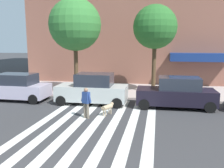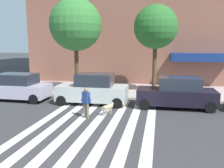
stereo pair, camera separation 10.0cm
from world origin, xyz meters
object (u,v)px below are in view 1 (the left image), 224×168
object	(u,v)px
street_tree_nearest	(75,25)
pedestrian_dog_walker	(86,101)
street_tree_middle	(155,27)
parked_car_behind_first	(93,89)
dog_on_leash	(108,107)
parked_car_near_curb	(15,87)
parked_car_third_in_line	(176,93)

from	to	relation	value
street_tree_nearest	pedestrian_dog_walker	size ratio (longest dim) A/B	4.32
street_tree_nearest	street_tree_middle	bearing A→B (deg)	11.36
street_tree_nearest	street_tree_middle	world-z (taller)	street_tree_nearest
parked_car_behind_first	street_tree_middle	bearing A→B (deg)	42.96
pedestrian_dog_walker	dog_on_leash	world-z (taller)	pedestrian_dog_walker
pedestrian_dog_walker	dog_on_leash	xyz separation A→B (m)	(1.00, 0.79, -0.48)
parked_car_near_curb	street_tree_nearest	xyz separation A→B (m)	(3.67, 2.43, 4.38)
street_tree_nearest	dog_on_leash	bearing A→B (deg)	-53.97
parked_car_behind_first	parked_car_third_in_line	bearing A→B (deg)	0.00
parked_car_third_in_line	street_tree_nearest	distance (m)	8.83
street_tree_nearest	dog_on_leash	size ratio (longest dim) A/B	6.49
parked_car_near_curb	parked_car_behind_first	xyz separation A→B (m)	(5.62, 0.00, 0.05)
street_tree_middle	parked_car_third_in_line	bearing A→B (deg)	-67.74
parked_car_near_curb	street_tree_nearest	bearing A→B (deg)	33.49
parked_car_behind_first	parked_car_near_curb	bearing A→B (deg)	-179.99
pedestrian_dog_walker	dog_on_leash	size ratio (longest dim) A/B	1.50
pedestrian_dog_walker	street_tree_middle	bearing A→B (deg)	63.35
street_tree_nearest	street_tree_middle	size ratio (longest dim) A/B	1.07
parked_car_near_curb	parked_car_behind_first	world-z (taller)	parked_car_behind_first
parked_car_near_curb	parked_car_behind_first	bearing A→B (deg)	0.01
parked_car_behind_first	pedestrian_dog_walker	world-z (taller)	parked_car_behind_first
parked_car_near_curb	dog_on_leash	xyz separation A→B (m)	(7.11, -2.31, -0.45)
parked_car_near_curb	street_tree_nearest	size ratio (longest dim) A/B	0.68
dog_on_leash	parked_car_third_in_line	bearing A→B (deg)	31.11
street_tree_middle	pedestrian_dog_walker	world-z (taller)	street_tree_middle
parked_car_behind_first	street_tree_middle	distance (m)	6.71
street_tree_nearest	pedestrian_dog_walker	world-z (taller)	street_tree_nearest
parked_car_near_curb	dog_on_leash	bearing A→B (deg)	-18.00
parked_car_near_curb	street_tree_middle	xyz separation A→B (m)	(9.47, 3.59, 4.21)
street_tree_nearest	dog_on_leash	xyz separation A→B (m)	(3.45, -4.74, -4.83)
parked_car_behind_first	dog_on_leash	world-z (taller)	parked_car_behind_first
parked_car_third_in_line	dog_on_leash	size ratio (longest dim) A/B	4.34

